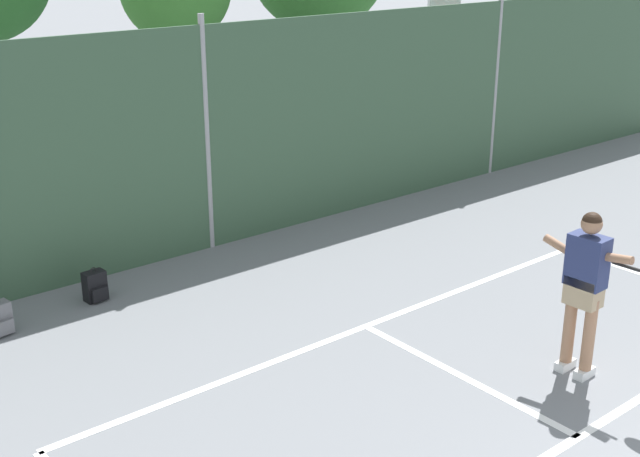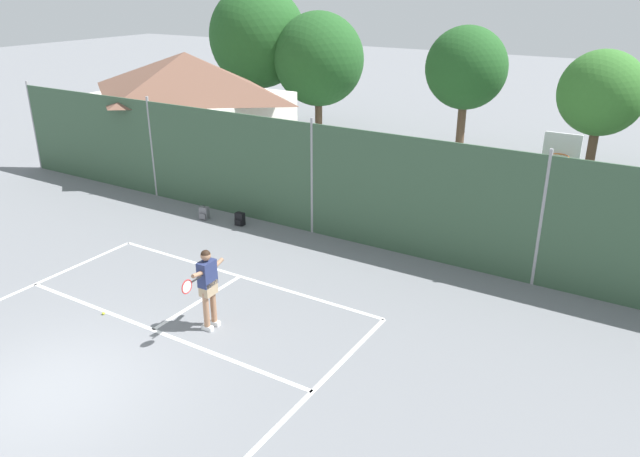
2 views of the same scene
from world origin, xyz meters
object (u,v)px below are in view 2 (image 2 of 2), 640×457
Objects in this scene: basketball_hoop at (557,181)px; backpack_grey at (204,213)px; tennis_player at (207,282)px; tennis_ball at (104,313)px; backpack_black at (240,219)px.

backpack_grey is at bearing -166.95° from basketball_hoop.
tennis_player is at bearing -47.27° from backpack_grey.
basketball_hoop is 10.49m from backpack_grey.
tennis_ball is 5.99m from backpack_black.
backpack_black is at bearing 97.45° from tennis_ball.
tennis_ball is at bearing -70.15° from backpack_grey.
tennis_player is 6.75m from backpack_grey.
backpack_grey is (-10.01, -2.32, -2.12)m from basketball_hoop.
tennis_player is 28.10× the size of tennis_ball.
basketball_hoop is at bearing 52.89° from tennis_player.
tennis_player is 6.09m from backpack_black.
backpack_black is at bearing 7.53° from backpack_grey.
tennis_player reaches higher than backpack_grey.
tennis_ball is (-7.93, -8.08, -2.28)m from basketball_hoop.
tennis_player is 4.01× the size of backpack_black.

